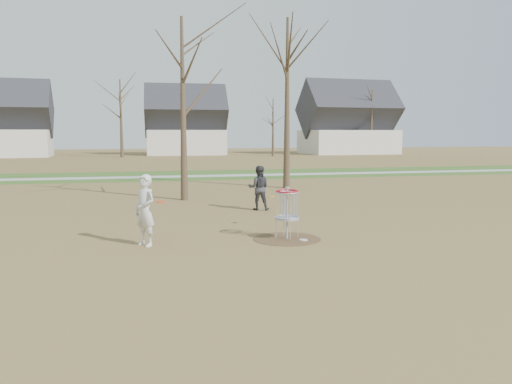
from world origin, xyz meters
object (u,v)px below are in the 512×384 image
player_throwing (259,188)px  disc_grounded (303,240)px  player_standing (145,210)px  disc_golf_basket (287,205)px

player_throwing → disc_grounded: 5.47m
player_standing → player_throwing: (4.09, 5.09, -0.08)m
player_standing → disc_golf_basket: player_standing is taller
player_throwing → player_standing: bearing=66.2°
player_throwing → disc_golf_basket: 5.15m
player_standing → player_throwing: bearing=103.9°
disc_grounded → player_throwing: bearing=89.3°
disc_grounded → player_standing: bearing=175.4°
disc_grounded → disc_golf_basket: bearing=142.0°
player_throwing → disc_golf_basket: size_ratio=1.20×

